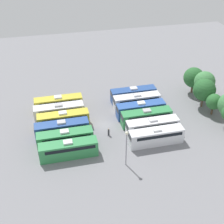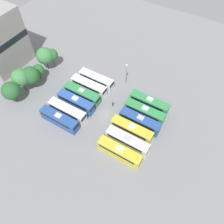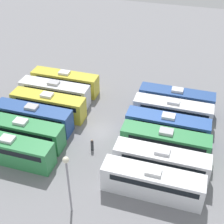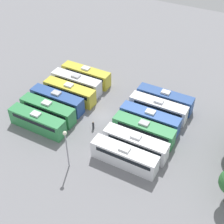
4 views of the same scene
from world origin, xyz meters
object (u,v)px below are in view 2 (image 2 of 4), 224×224
at_px(bus_7, 67,111).
at_px(tree_1, 20,77).
at_px(bus_8, 76,102).
at_px(light_pole, 126,71).
at_px(tree_5, 52,55).
at_px(tree_2, 31,75).
at_px(bus_5, 149,103).
at_px(tree_3, 38,70).
at_px(bus_4, 144,112).
at_px(bus_9, 82,94).
at_px(bus_11, 96,80).
at_px(bus_10, 89,86).
at_px(bus_2, 132,130).
at_px(bus_1, 127,141).
at_px(worker_person, 113,104).
at_px(bus_6, 59,119).
at_px(bus_3, 140,121).
at_px(tree_0, 11,91).
at_px(bus_0, 119,152).
at_px(tree_4, 45,56).

relative_size(bus_7, tree_1, 1.41).
height_order(bus_8, light_pole, light_pole).
bearing_deg(tree_5, tree_1, 177.44).
relative_size(bus_7, tree_2, 1.53).
height_order(bus_5, tree_3, tree_3).
xyz_separation_m(bus_4, bus_9, (-3.25, 17.08, 0.00)).
height_order(bus_11, light_pole, light_pole).
xyz_separation_m(bus_10, tree_2, (-6.81, 14.25, 2.63)).
bearing_deg(bus_7, tree_5, 49.82).
distance_m(bus_8, bus_9, 3.09).
relative_size(bus_9, light_pole, 1.45).
bearing_deg(bus_2, bus_9, 79.51).
xyz_separation_m(bus_11, tree_3, (-6.65, 15.31, 1.49)).
distance_m(bus_5, tree_3, 32.60).
bearing_deg(tree_2, bus_10, -64.46).
relative_size(bus_1, bus_5, 1.00).
relative_size(bus_1, bus_7, 1.00).
bearing_deg(bus_1, worker_person, 46.57).
bearing_deg(light_pole, bus_2, -146.44).
height_order(bus_6, bus_10, same).
bearing_deg(bus_8, worker_person, -58.16).
bearing_deg(bus_8, tree_5, 58.65).
xyz_separation_m(bus_5, tree_5, (-0.35, 31.80, 2.66)).
relative_size(tree_1, tree_2, 1.08).
height_order(bus_2, bus_11, same).
bearing_deg(tree_5, tree_3, 179.18).
distance_m(light_pole, tree_3, 25.13).
height_order(tree_2, tree_5, tree_2).
height_order(bus_9, tree_3, tree_3).
bearing_deg(bus_3, tree_0, 107.40).
bearing_deg(bus_4, bus_0, -179.79).
bearing_deg(tree_1, tree_5, -2.56).
bearing_deg(bus_5, bus_4, -175.55).
distance_m(bus_10, tree_4, 16.15).
relative_size(bus_10, tree_2, 1.53).
relative_size(bus_8, bus_11, 1.00).
bearing_deg(tree_2, bus_5, -72.29).
relative_size(bus_0, tree_3, 2.11).
bearing_deg(bus_1, bus_10, 60.95).
bearing_deg(tree_3, bus_5, -78.27).
bearing_deg(worker_person, tree_2, 103.53).
relative_size(bus_5, bus_9, 1.00).
distance_m(bus_6, light_pole, 22.11).
height_order(bus_7, tree_2, tree_2).
bearing_deg(bus_10, tree_2, 115.54).
xyz_separation_m(light_pole, tree_1, (-16.78, 22.93, 0.06)).
xyz_separation_m(bus_10, worker_person, (-1.31, -8.60, -0.96)).
xyz_separation_m(bus_5, tree_1, (-12.31, 32.33, 3.30)).
bearing_deg(tree_4, tree_2, -168.78).
relative_size(bus_3, tree_1, 1.41).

